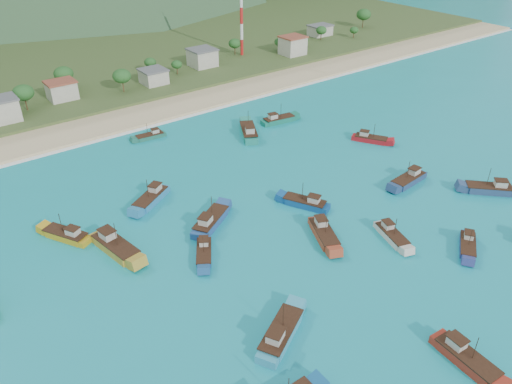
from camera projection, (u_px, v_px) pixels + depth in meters
ground at (291, 255)px, 92.43m from camera, size 600.00×600.00×0.00m
beach at (116, 121)px, 146.36m from camera, size 400.00×18.00×1.20m
land at (50, 70)px, 188.00m from camera, size 400.00×110.00×2.40m
surf_line at (130, 132)px, 139.87m from camera, size 400.00×2.50×0.08m
village at (116, 79)px, 165.11m from camera, size 221.35×29.69×6.70m
vegetation at (87, 81)px, 161.02m from camera, size 279.90×25.19×9.04m
radio_tower at (241, 7)px, 190.19m from camera, size 1.20×1.20×36.31m
boat_0 at (115, 247)px, 93.02m from camera, size 5.60×12.66×7.23m
boat_1 at (467, 246)px, 93.91m from camera, size 8.85×7.10×5.25m
boat_2 at (324, 234)px, 96.84m from camera, size 7.28×11.00×6.30m
boat_3 at (67, 236)px, 96.53m from camera, size 7.45×10.22×5.93m
boat_5 at (392, 236)px, 96.65m from camera, size 5.42×9.62×5.45m
boat_8 at (370, 139)px, 134.02m from camera, size 7.28×9.62×5.63m
boat_9 at (150, 137)px, 135.83m from camera, size 8.52×3.22×4.92m
boat_12 at (489, 189)px, 111.31m from camera, size 9.95×10.06×6.45m
boat_14 at (305, 203)px, 106.48m from camera, size 7.25×10.37×5.98m
boat_15 at (466, 359)px, 71.03m from camera, size 3.95×10.75×6.22m
boat_16 at (151, 199)px, 107.89m from camera, size 10.95×8.47×6.44m
boat_18 at (204, 253)px, 92.09m from camera, size 6.98×8.88×5.24m
boat_19 at (249, 132)px, 137.09m from camera, size 9.12×12.58×7.30m
boat_20 at (281, 334)px, 74.85m from camera, size 11.68×8.40×6.76m
boat_22 at (211, 222)px, 100.35m from camera, size 11.41×8.75×6.69m
boat_24 at (408, 180)px, 114.89m from camera, size 10.96×4.15×6.33m
boat_27 at (278, 120)px, 144.99m from camera, size 10.61×4.49×6.07m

